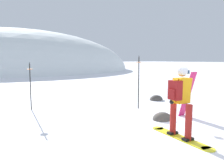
% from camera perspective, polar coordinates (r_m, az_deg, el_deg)
% --- Properties ---
extents(ground_plane, '(300.00, 300.00, 0.00)m').
position_cam_1_polar(ground_plane, '(5.86, 16.43, -12.22)').
color(ground_plane, white).
extents(ridge_peak_main, '(39.72, 35.75, 13.80)m').
position_cam_1_polar(ridge_peak_main, '(42.01, -23.56, 3.32)').
color(ridge_peak_main, white).
rests_on(ridge_peak_main, ground).
extents(snowboarder_main, '(0.65, 1.83, 1.71)m').
position_cam_1_polar(snowboarder_main, '(5.33, 17.24, -3.91)').
color(snowboarder_main, yellow).
rests_on(snowboarder_main, ground).
extents(spare_snowboard, '(0.28, 0.49, 1.60)m').
position_cam_1_polar(spare_snowboard, '(7.44, 18.78, -1.96)').
color(spare_snowboard, '#D11E5B').
rests_on(spare_snowboard, ground).
extents(piste_marker_near, '(0.20, 0.20, 2.00)m').
position_cam_1_polar(piste_marker_near, '(8.29, 6.92, 1.44)').
color(piste_marker_near, black).
rests_on(piste_marker_near, ground).
extents(piste_marker_far, '(0.20, 0.20, 1.76)m').
position_cam_1_polar(piste_marker_far, '(8.58, -20.39, 0.37)').
color(piste_marker_far, black).
rests_on(piste_marker_far, ground).
extents(rock_dark, '(0.64, 0.54, 0.45)m').
position_cam_1_polar(rock_dark, '(10.31, 11.36, -4.06)').
color(rock_dark, '#4C4742').
rests_on(rock_dark, ground).
extents(rock_mid, '(0.65, 0.55, 0.45)m').
position_cam_1_polar(rock_mid, '(7.06, 12.87, -8.93)').
color(rock_mid, '#4C4742').
rests_on(rock_mid, ground).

